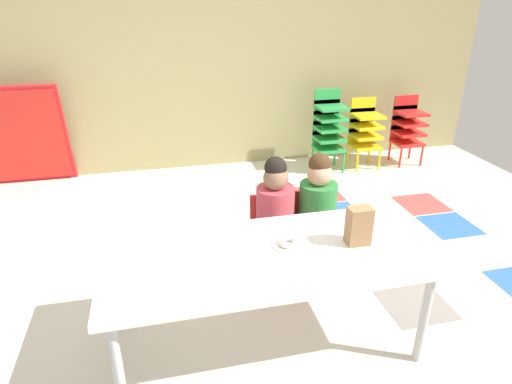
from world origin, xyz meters
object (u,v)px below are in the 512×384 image
at_px(seated_child_middle_seat, 317,204).
at_px(craft_table, 267,261).
at_px(seated_child_near_camera, 275,208).
at_px(kid_chair_red_stack, 407,126).
at_px(paper_plate_near_edge, 288,245).
at_px(paper_bag_brown, 359,226).
at_px(donut_powdered_on_plate, 288,242).
at_px(kid_chair_green_stack, 329,126).
at_px(kid_chair_yellow_stack, 365,129).
at_px(folded_activity_table, 22,137).

bearing_deg(seated_child_middle_seat, craft_table, -130.07).
xyz_separation_m(craft_table, seated_child_near_camera, (0.22, 0.62, -0.01)).
distance_m(kid_chair_red_stack, paper_plate_near_edge, 3.40).
bearing_deg(paper_bag_brown, craft_table, 178.17).
bearing_deg(donut_powdered_on_plate, craft_table, -162.53).
height_order(kid_chair_red_stack, paper_bag_brown, paper_bag_brown).
relative_size(kid_chair_green_stack, kid_chair_yellow_stack, 1.15).
relative_size(seated_child_middle_seat, paper_bag_brown, 4.17).
relative_size(paper_plate_near_edge, donut_powdered_on_plate, 1.59).
bearing_deg(kid_chair_yellow_stack, seated_child_near_camera, -129.73).
distance_m(craft_table, donut_powdered_on_plate, 0.16).
bearing_deg(kid_chair_green_stack, craft_table, -118.37).
xyz_separation_m(kid_chair_yellow_stack, folded_activity_table, (-3.74, 0.28, 0.08)).
bearing_deg(seated_child_middle_seat, kid_chair_green_stack, 66.06).
relative_size(seated_child_near_camera, kid_chair_yellow_stack, 1.15).
xyz_separation_m(seated_child_middle_seat, kid_chair_red_stack, (1.87, 1.95, -0.10)).
relative_size(folded_activity_table, donut_powdered_on_plate, 9.62).
height_order(seated_child_near_camera, kid_chair_red_stack, seated_child_near_camera).
bearing_deg(kid_chair_red_stack, seated_child_near_camera, -138.10).
distance_m(seated_child_near_camera, folded_activity_table, 3.08).
bearing_deg(donut_powdered_on_plate, paper_bag_brown, -8.78).
relative_size(seated_child_near_camera, paper_plate_near_edge, 5.10).
relative_size(kid_chair_red_stack, paper_plate_near_edge, 4.44).
bearing_deg(paper_plate_near_edge, kid_chair_red_stack, 48.27).
xyz_separation_m(seated_child_near_camera, donut_powdered_on_plate, (-0.08, -0.58, 0.08)).
distance_m(folded_activity_table, donut_powdered_on_plate, 3.47).
xyz_separation_m(seated_child_near_camera, paper_plate_near_edge, (-0.08, -0.58, 0.06)).
distance_m(kid_chair_red_stack, donut_powdered_on_plate, 3.40).
relative_size(seated_child_near_camera, kid_chair_red_stack, 1.15).
relative_size(craft_table, paper_plate_near_edge, 9.72).
bearing_deg(folded_activity_table, craft_table, -56.42).
xyz_separation_m(craft_table, kid_chair_green_stack, (1.39, 2.58, -0.05)).
xyz_separation_m(kid_chair_yellow_stack, kid_chair_red_stack, (0.55, 0.00, 0.00)).
bearing_deg(kid_chair_red_stack, donut_powdered_on_plate, -131.73).
height_order(kid_chair_yellow_stack, folded_activity_table, folded_activity_table).
xyz_separation_m(paper_bag_brown, donut_powdered_on_plate, (-0.38, 0.06, -0.09)).
bearing_deg(seated_child_middle_seat, folded_activity_table, 137.31).
xyz_separation_m(folded_activity_table, donut_powdered_on_plate, (2.03, -2.81, 0.10)).
height_order(folded_activity_table, paper_plate_near_edge, folded_activity_table).
xyz_separation_m(seated_child_middle_seat, paper_bag_brown, (-0.01, -0.64, 0.17)).
bearing_deg(kid_chair_red_stack, paper_plate_near_edge, -131.73).
bearing_deg(seated_child_near_camera, paper_bag_brown, -64.88).
bearing_deg(paper_bag_brown, paper_plate_near_edge, 171.22).
height_order(seated_child_middle_seat, folded_activity_table, folded_activity_table).
relative_size(kid_chair_red_stack, donut_powdered_on_plate, 7.08).
relative_size(craft_table, kid_chair_yellow_stack, 2.19).
xyz_separation_m(seated_child_near_camera, kid_chair_red_stack, (2.18, 1.95, -0.10)).
bearing_deg(seated_child_near_camera, craft_table, -109.32).
height_order(seated_child_middle_seat, paper_bag_brown, seated_child_middle_seat).
relative_size(kid_chair_yellow_stack, donut_powdered_on_plate, 7.08).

